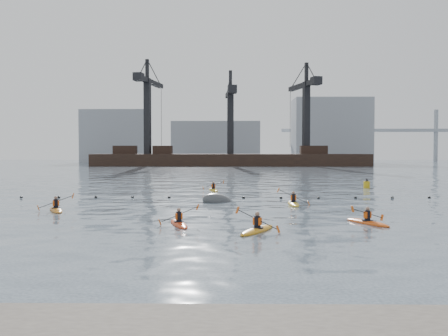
# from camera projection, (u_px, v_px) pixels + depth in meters

# --- Properties ---
(ground) EXTENTS (400.00, 400.00, 0.00)m
(ground) POSITION_uv_depth(u_px,v_px,m) (232.00, 265.00, 15.64)
(ground) COLOR #323D48
(ground) RESTS_ON ground
(float_line) EXTENTS (33.24, 0.73, 0.24)m
(float_line) POSITION_uv_depth(u_px,v_px,m) (225.00, 198.00, 38.16)
(float_line) COLOR black
(float_line) RESTS_ON ground
(barge_pier) EXTENTS (72.00, 19.30, 29.50)m
(barge_pier) POSITION_uv_depth(u_px,v_px,m) (230.00, 159.00, 125.50)
(barge_pier) COLOR black
(barge_pier) RESTS_ON ground
(skyline) EXTENTS (141.00, 28.00, 22.00)m
(skyline) POSITION_uv_depth(u_px,v_px,m) (237.00, 136.00, 165.46)
(skyline) COLOR gray
(skyline) RESTS_ON ground
(kayaker_0) EXTENTS (2.07, 3.13, 1.16)m
(kayaker_0) POSITION_uv_depth(u_px,v_px,m) (179.00, 223.00, 24.24)
(kayaker_0) COLOR red
(kayaker_0) RESTS_ON ground
(kayaker_1) EXTENTS (2.16, 3.22, 1.24)m
(kayaker_1) POSITION_uv_depth(u_px,v_px,m) (257.00, 229.00, 22.26)
(kayaker_1) COLOR orange
(kayaker_1) RESTS_ON ground
(kayaker_2) EXTENTS (2.08, 3.24, 1.20)m
(kayaker_2) POSITION_uv_depth(u_px,v_px,m) (56.00, 209.00, 30.08)
(kayaker_2) COLOR #C36A12
(kayaker_2) RESTS_ON ground
(kayaker_3) EXTENTS (2.34, 3.36, 1.33)m
(kayaker_3) POSITION_uv_depth(u_px,v_px,m) (293.00, 203.00, 33.54)
(kayaker_3) COLOR gold
(kayaker_3) RESTS_ON ground
(kayaker_4) EXTENTS (1.98, 3.08, 1.10)m
(kayaker_4) POSITION_uv_depth(u_px,v_px,m) (367.00, 222.00, 24.67)
(kayaker_4) COLOR #D44D13
(kayaker_4) RESTS_ON ground
(kayaker_5) EXTENTS (2.11, 3.19, 1.09)m
(kayaker_5) POSITION_uv_depth(u_px,v_px,m) (213.00, 190.00, 45.56)
(kayaker_5) COLOR gold
(kayaker_5) RESTS_ON ground
(mooring_buoy) EXTENTS (2.98, 2.40, 1.69)m
(mooring_buoy) POSITION_uv_depth(u_px,v_px,m) (218.00, 202.00, 35.40)
(mooring_buoy) COLOR #3C3F41
(mooring_buoy) RESTS_ON ground
(nav_buoy) EXTENTS (0.64, 0.64, 1.17)m
(nav_buoy) POSITION_uv_depth(u_px,v_px,m) (367.00, 185.00, 48.75)
(nav_buoy) COLOR #BE9613
(nav_buoy) RESTS_ON ground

